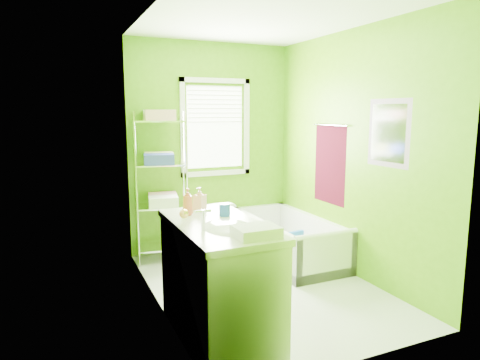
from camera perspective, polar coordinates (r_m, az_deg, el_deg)
name	(u,v)px	position (r m, az deg, el deg)	size (l,w,h in m)	color
ground	(262,286)	(4.47, 2.97, -13.93)	(2.90, 2.90, 0.00)	silver
room_envelope	(263,133)	(4.12, 3.14, 6.28)	(2.14, 2.94, 2.62)	#4E8B06
window	(215,122)	(5.44, -3.29, 7.68)	(0.92, 0.05, 1.22)	white
door	(193,225)	(2.89, -6.34, -5.97)	(0.09, 0.80, 2.00)	white
right_wall_decor	(351,153)	(4.68, 14.60, 3.56)	(0.04, 1.48, 1.17)	#400716
bathtub	(289,245)	(5.22, 6.55, -8.59)	(0.76, 1.62, 0.53)	white
toilet	(210,227)	(5.27, -4.06, -6.34)	(0.39, 0.68, 0.69)	white
vanity	(219,277)	(3.38, -2.82, -12.81)	(0.63, 1.22, 1.14)	white
wire_shelf_unit	(162,169)	(5.03, -10.33, 1.39)	(0.64, 0.52, 1.77)	silver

